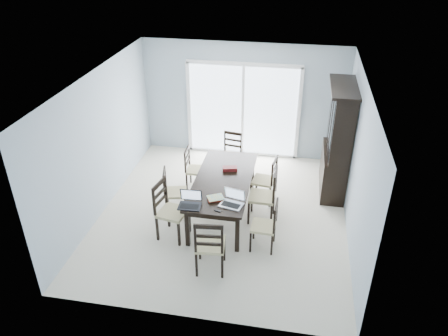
{
  "coord_description": "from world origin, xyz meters",
  "views": [
    {
      "loc": [
        1.21,
        -6.58,
        4.8
      ],
      "look_at": [
        0.02,
        0.0,
        0.99
      ],
      "focal_mm": 35.0,
      "sensor_mm": 36.0,
      "label": 1
    }
  ],
  "objects_px": {
    "china_hutch": "(338,142)",
    "hot_tub": "(210,117)",
    "chair_left_mid": "(171,187)",
    "laptop_silver": "(231,202)",
    "chair_end_near": "(210,241)",
    "chair_right_far": "(269,175)",
    "chair_right_mid": "(268,190)",
    "laptop_dark": "(189,204)",
    "chair_left_near": "(167,204)",
    "chair_right_near": "(269,221)",
    "game_box": "(230,169)",
    "chair_left_far": "(192,164)",
    "chair_end_far": "(231,149)",
    "cell_phone": "(218,211)",
    "dining_table": "(223,183)"
  },
  "relations": [
    {
      "from": "china_hutch",
      "to": "chair_right_near",
      "type": "bearing_deg",
      "value": -118.34
    },
    {
      "from": "chair_left_mid",
      "to": "chair_right_mid",
      "type": "distance_m",
      "value": 1.78
    },
    {
      "from": "china_hutch",
      "to": "chair_right_far",
      "type": "distance_m",
      "value": 1.5
    },
    {
      "from": "chair_right_near",
      "to": "cell_phone",
      "type": "relative_size",
      "value": 9.06
    },
    {
      "from": "chair_end_near",
      "to": "cell_phone",
      "type": "xyz_separation_m",
      "value": [
        0.01,
        0.61,
        0.14
      ]
    },
    {
      "from": "chair_right_far",
      "to": "game_box",
      "type": "bearing_deg",
      "value": 117.94
    },
    {
      "from": "chair_end_near",
      "to": "cell_phone",
      "type": "distance_m",
      "value": 0.62
    },
    {
      "from": "china_hutch",
      "to": "chair_left_mid",
      "type": "height_order",
      "value": "china_hutch"
    },
    {
      "from": "dining_table",
      "to": "game_box",
      "type": "relative_size",
      "value": 8.21
    },
    {
      "from": "chair_right_near",
      "to": "chair_right_far",
      "type": "xyz_separation_m",
      "value": [
        -0.13,
        1.41,
        0.02
      ]
    },
    {
      "from": "chair_left_mid",
      "to": "laptop_silver",
      "type": "distance_m",
      "value": 1.44
    },
    {
      "from": "china_hutch",
      "to": "chair_right_near",
      "type": "height_order",
      "value": "china_hutch"
    },
    {
      "from": "chair_right_far",
      "to": "chair_end_near",
      "type": "relative_size",
      "value": 0.93
    },
    {
      "from": "chair_left_far",
      "to": "dining_table",
      "type": "bearing_deg",
      "value": 42.61
    },
    {
      "from": "chair_left_near",
      "to": "chair_right_near",
      "type": "height_order",
      "value": "chair_left_near"
    },
    {
      "from": "chair_end_near",
      "to": "chair_end_far",
      "type": "height_order",
      "value": "chair_end_near"
    },
    {
      "from": "chair_right_mid",
      "to": "laptop_silver",
      "type": "height_order",
      "value": "chair_right_mid"
    },
    {
      "from": "laptop_silver",
      "to": "laptop_dark",
      "type": "bearing_deg",
      "value": -152.79
    },
    {
      "from": "chair_end_far",
      "to": "laptop_silver",
      "type": "bearing_deg",
      "value": 108.91
    },
    {
      "from": "china_hutch",
      "to": "laptop_dark",
      "type": "relative_size",
      "value": 5.89
    },
    {
      "from": "chair_end_near",
      "to": "chair_end_far",
      "type": "relative_size",
      "value": 1.09
    },
    {
      "from": "cell_phone",
      "to": "chair_right_mid",
      "type": "bearing_deg",
      "value": 68.29
    },
    {
      "from": "china_hutch",
      "to": "hot_tub",
      "type": "relative_size",
      "value": 1.18
    },
    {
      "from": "chair_right_mid",
      "to": "chair_right_far",
      "type": "distance_m",
      "value": 0.63
    },
    {
      "from": "chair_left_near",
      "to": "chair_left_far",
      "type": "distance_m",
      "value": 1.59
    },
    {
      "from": "chair_left_mid",
      "to": "cell_phone",
      "type": "xyz_separation_m",
      "value": [
        1.05,
        -0.88,
        0.21
      ]
    },
    {
      "from": "china_hutch",
      "to": "laptop_silver",
      "type": "xyz_separation_m",
      "value": [
        -1.75,
        -2.03,
        -0.26
      ]
    },
    {
      "from": "chair_right_mid",
      "to": "laptop_silver",
      "type": "xyz_separation_m",
      "value": [
        -0.54,
        -0.75,
        0.18
      ]
    },
    {
      "from": "chair_end_near",
      "to": "dining_table",
      "type": "bearing_deg",
      "value": 87.34
    },
    {
      "from": "laptop_dark",
      "to": "cell_phone",
      "type": "xyz_separation_m",
      "value": [
        0.47,
        -0.03,
        -0.05
      ]
    },
    {
      "from": "dining_table",
      "to": "china_hutch",
      "type": "relative_size",
      "value": 1.0
    },
    {
      "from": "chair_right_mid",
      "to": "cell_phone",
      "type": "height_order",
      "value": "chair_right_mid"
    },
    {
      "from": "chair_right_far",
      "to": "china_hutch",
      "type": "bearing_deg",
      "value": -53.4
    },
    {
      "from": "dining_table",
      "to": "hot_tub",
      "type": "height_order",
      "value": "hot_tub"
    },
    {
      "from": "chair_right_near",
      "to": "chair_left_far",
      "type": "bearing_deg",
      "value": 48.24
    },
    {
      "from": "dining_table",
      "to": "hot_tub",
      "type": "distance_m",
      "value": 3.52
    },
    {
      "from": "chair_end_near",
      "to": "laptop_silver",
      "type": "distance_m",
      "value": 0.84
    },
    {
      "from": "laptop_silver",
      "to": "game_box",
      "type": "relative_size",
      "value": 1.55
    },
    {
      "from": "china_hutch",
      "to": "chair_right_far",
      "type": "xyz_separation_m",
      "value": [
        -1.25,
        -0.66,
        -0.5
      ]
    },
    {
      "from": "chair_right_far",
      "to": "laptop_dark",
      "type": "xyz_separation_m",
      "value": [
        -1.15,
        -1.53,
        0.24
      ]
    },
    {
      "from": "laptop_dark",
      "to": "chair_right_near",
      "type": "bearing_deg",
      "value": 3.17
    },
    {
      "from": "dining_table",
      "to": "chair_left_mid",
      "type": "xyz_separation_m",
      "value": [
        -0.96,
        -0.1,
        -0.13
      ]
    },
    {
      "from": "cell_phone",
      "to": "hot_tub",
      "type": "relative_size",
      "value": 0.06
    },
    {
      "from": "dining_table",
      "to": "chair_left_far",
      "type": "height_order",
      "value": "chair_left_far"
    },
    {
      "from": "dining_table",
      "to": "cell_phone",
      "type": "relative_size",
      "value": 19.24
    },
    {
      "from": "dining_table",
      "to": "chair_end_near",
      "type": "bearing_deg",
      "value": -86.93
    },
    {
      "from": "chair_right_far",
      "to": "hot_tub",
      "type": "distance_m",
      "value": 3.28
    },
    {
      "from": "china_hutch",
      "to": "cell_phone",
      "type": "bearing_deg",
      "value": -130.99
    },
    {
      "from": "chair_end_near",
      "to": "chair_end_far",
      "type": "distance_m",
      "value": 3.13
    },
    {
      "from": "laptop_dark",
      "to": "cell_phone",
      "type": "distance_m",
      "value": 0.48
    }
  ]
}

